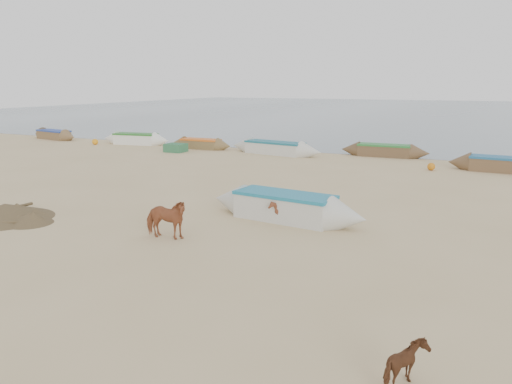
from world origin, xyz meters
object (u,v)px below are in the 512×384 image
(near_canoe, at_px, (285,207))
(calf_right, at_px, (407,366))
(calf_front, at_px, (281,212))
(cow_adult, at_px, (166,219))

(near_canoe, bearing_deg, calf_right, -50.10)
(calf_front, bearing_deg, near_canoe, 179.88)
(cow_adult, height_order, near_canoe, cow_adult)
(cow_adult, xyz_separation_m, near_canoe, (2.62, 3.72, -0.16))
(cow_adult, distance_m, near_canoe, 4.55)
(calf_front, relative_size, near_canoe, 0.14)
(calf_front, bearing_deg, cow_adult, -47.01)
(cow_adult, distance_m, calf_right, 9.68)
(cow_adult, height_order, calf_right, cow_adult)
(calf_front, distance_m, near_canoe, 0.51)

